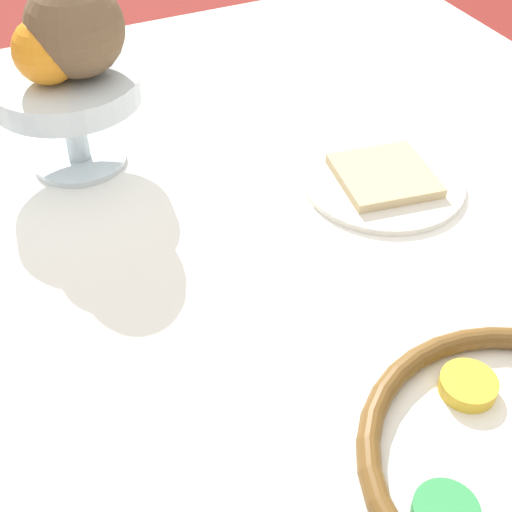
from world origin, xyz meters
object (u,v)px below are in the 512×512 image
object	(u,v)px
coconut	(75,28)
bread_plate	(384,180)
fruit_stand	(68,96)
orange_fruit	(46,51)

from	to	relation	value
coconut	bread_plate	world-z (taller)	coconut
fruit_stand	orange_fruit	xyz separation A→B (m)	(-0.01, 0.02, 0.06)
orange_fruit	bread_plate	world-z (taller)	orange_fruit
bread_plate	orange_fruit	bearing A→B (deg)	60.28
coconut	bread_plate	distance (m)	0.39
orange_fruit	bread_plate	xyz separation A→B (m)	(-0.19, -0.34, -0.15)
coconut	fruit_stand	bearing A→B (deg)	67.94
fruit_stand	coconut	world-z (taller)	coconut
orange_fruit	fruit_stand	bearing A→B (deg)	-54.33
coconut	orange_fruit	bearing A→B (deg)	94.90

